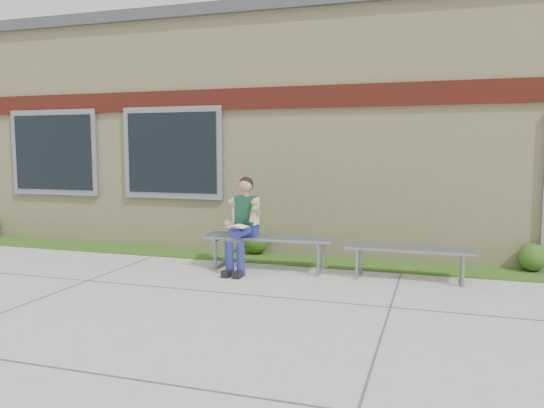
% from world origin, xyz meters
% --- Properties ---
extents(ground, '(80.00, 80.00, 0.00)m').
position_xyz_m(ground, '(0.00, 0.00, 0.00)').
color(ground, '#9E9E99').
rests_on(ground, ground).
extents(grass_strip, '(16.00, 0.80, 0.02)m').
position_xyz_m(grass_strip, '(0.00, 2.60, 0.01)').
color(grass_strip, '#274913').
rests_on(grass_strip, ground).
extents(school_building, '(16.20, 6.22, 4.20)m').
position_xyz_m(school_building, '(-0.00, 5.99, 2.10)').
color(school_building, beige).
rests_on(school_building, ground).
extents(bench_left, '(1.94, 0.63, 0.50)m').
position_xyz_m(bench_left, '(-0.88, 1.89, 0.38)').
color(bench_left, slate).
rests_on(bench_left, ground).
extents(bench_right, '(1.71, 0.48, 0.44)m').
position_xyz_m(bench_right, '(1.12, 1.89, 0.34)').
color(bench_right, slate).
rests_on(bench_right, ground).
extents(girl, '(0.47, 0.79, 1.37)m').
position_xyz_m(girl, '(-1.21, 1.69, 0.73)').
color(girl, navy).
rests_on(girl, ground).
extents(shrub_mid, '(0.44, 0.44, 0.44)m').
position_xyz_m(shrub_mid, '(-1.43, 2.85, 0.24)').
color(shrub_mid, '#274913').
rests_on(shrub_mid, grass_strip).
extents(shrub_east, '(0.40, 0.40, 0.40)m').
position_xyz_m(shrub_east, '(2.79, 2.85, 0.22)').
color(shrub_east, '#274913').
rests_on(shrub_east, grass_strip).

